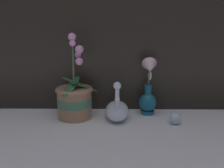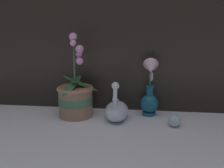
{
  "view_description": "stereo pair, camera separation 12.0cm",
  "coord_description": "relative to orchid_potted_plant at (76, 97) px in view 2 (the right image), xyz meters",
  "views": [
    {
      "loc": [
        -0.02,
        -1.04,
        0.46
      ],
      "look_at": [
        -0.03,
        0.13,
        0.17
      ],
      "focal_mm": 42.0,
      "sensor_mm": 36.0,
      "label": 1
    },
    {
      "loc": [
        0.1,
        -1.03,
        0.46
      ],
      "look_at": [
        -0.03,
        0.13,
        0.17
      ],
      "focal_mm": 42.0,
      "sensor_mm": 36.0,
      "label": 2
    }
  ],
  "objects": [
    {
      "name": "ground_plane",
      "position": [
        0.21,
        -0.14,
        -0.09
      ],
      "size": [
        2.8,
        2.8,
        0.0
      ],
      "primitive_type": "plane",
      "color": "white"
    },
    {
      "name": "orchid_potted_plant",
      "position": [
        0.0,
        0.0,
        0.0
      ],
      "size": [
        0.2,
        0.22,
        0.4
      ],
      "color": "#9E7556",
      "rests_on": "ground_plane"
    },
    {
      "name": "swan_figurine",
      "position": [
        0.2,
        -0.03,
        -0.04
      ],
      "size": [
        0.11,
        0.19,
        0.19
      ],
      "color": "silver",
      "rests_on": "ground_plane"
    },
    {
      "name": "blue_vase",
      "position": [
        0.35,
        0.04,
        0.02
      ],
      "size": [
        0.09,
        0.12,
        0.28
      ],
      "color": "#195B75",
      "rests_on": "ground_plane"
    },
    {
      "name": "glass_sphere",
      "position": [
        0.46,
        -0.08,
        -0.07
      ],
      "size": [
        0.05,
        0.05,
        0.05
      ],
      "color": "silver",
      "rests_on": "ground_plane"
    }
  ]
}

